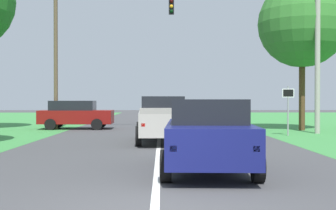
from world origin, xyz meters
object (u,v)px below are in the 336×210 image
Objects in this scene: crossing_suv_far at (76,114)px; keep_moving_sign at (288,104)px; oak_tree_right at (302,24)px; utility_pole_right at (318,49)px; pickup_truck_lead at (162,119)px; traffic_light at (88,36)px; red_suv_near at (208,133)px.

keep_moving_sign is at bearing -24.48° from crossing_suv_far.
utility_pole_right is (0.04, -2.50, -1.79)m from oak_tree_right.
pickup_truck_lead is 12.34m from oak_tree_right.
oak_tree_right reaches higher than keep_moving_sign.
crossing_suv_far is at bearing 164.00° from utility_pole_right.
utility_pole_right is (1.98, 1.41, 2.93)m from keep_moving_sign.
crossing_suv_far is 0.50× the size of utility_pole_right.
keep_moving_sign reaches higher than crossing_suv_far.
oak_tree_right is at bearing 90.95° from utility_pole_right.
oak_tree_right is 1.99× the size of crossing_suv_far.
utility_pole_right is at bearing -89.05° from oak_tree_right.
pickup_truck_lead is 0.59× the size of utility_pole_right.
utility_pole_right reaches higher than crossing_suv_far.
oak_tree_right is at bearing 63.62° from keep_moving_sign.
keep_moving_sign reaches higher than pickup_truck_lead.
utility_pole_right reaches higher than traffic_light.
red_suv_near is 17.54m from traffic_light.
keep_moving_sign is (10.89, -4.83, -4.07)m from traffic_light.
traffic_light is at bearing -31.24° from crossing_suv_far.
pickup_truck_lead is at bearing -61.49° from traffic_light.
red_suv_near is at bearing -81.34° from pickup_truck_lead.
red_suv_near is at bearing -115.21° from keep_moving_sign.
red_suv_near reaches higher than crossing_suv_far.
red_suv_near is 0.92× the size of pickup_truck_lead.
keep_moving_sign is at bearing 64.79° from red_suv_near.
pickup_truck_lead is 0.62× the size of traffic_light.
utility_pole_right is (7.20, 12.49, 3.57)m from red_suv_near.
traffic_light is at bearing 109.63° from red_suv_near.
pickup_truck_lead reaches higher than red_suv_near.
keep_moving_sign is 12.92m from crossing_suv_far.
oak_tree_right reaches higher than pickup_truck_lead.
red_suv_near is 17.46m from oak_tree_right.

